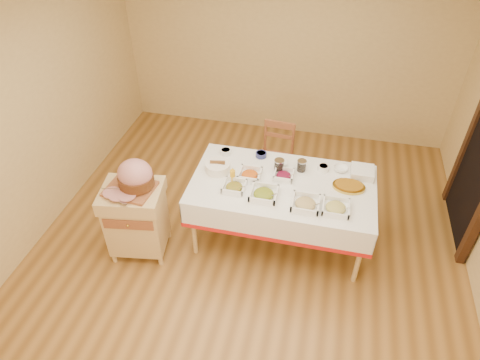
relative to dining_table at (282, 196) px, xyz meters
name	(u,v)px	position (x,y,z in m)	size (l,w,h in m)	color
room_shell	(248,152)	(-0.30, -0.30, 0.70)	(5.00, 5.00, 5.00)	olive
dining_table	(282,196)	(0.00, 0.00, 0.00)	(1.82, 1.02, 0.76)	#D8B677
butcher_cart	(136,217)	(-1.39, -0.50, -0.13)	(0.65, 0.57, 0.82)	#D8B677
dining_chair	(275,158)	(-0.20, 0.83, -0.15)	(0.42, 0.41, 0.88)	#975531
ham_on_board	(135,177)	(-1.34, -0.47, 0.36)	(0.47, 0.45, 0.31)	#975531
serving_dish_a	(234,187)	(-0.45, -0.20, 0.19)	(0.22, 0.22, 0.10)	white
serving_dish_b	(264,194)	(-0.15, -0.24, 0.20)	(0.26, 0.26, 0.10)	white
serving_dish_c	(306,204)	(0.25, -0.28, 0.20)	(0.26, 0.26, 0.10)	white
serving_dish_d	(336,208)	(0.53, -0.27, 0.19)	(0.25, 0.25, 0.09)	white
serving_dish_e	(250,175)	(-0.34, 0.02, 0.20)	(0.23, 0.22, 0.11)	white
serving_dish_f	(284,175)	(-0.01, 0.09, 0.19)	(0.21, 0.20, 0.09)	white
small_bowl_left	(226,151)	(-0.68, 0.36, 0.19)	(0.12, 0.12, 0.05)	white
small_bowl_mid	(261,154)	(-0.30, 0.40, 0.19)	(0.12, 0.12, 0.05)	navy
small_bowl_right	(323,168)	(0.37, 0.31, 0.19)	(0.11, 0.11, 0.06)	white
bowl_white_imported	(281,163)	(-0.07, 0.31, 0.18)	(0.14, 0.14, 0.03)	white
bowl_small_imported	(341,169)	(0.55, 0.34, 0.18)	(0.14, 0.14, 0.04)	white
preserve_jar_left	(279,166)	(-0.07, 0.20, 0.22)	(0.10, 0.10, 0.13)	silver
preserve_jar_right	(302,166)	(0.15, 0.25, 0.22)	(0.10, 0.10, 0.12)	silver
mustard_bottle	(233,175)	(-0.50, -0.08, 0.24)	(0.05, 0.05, 0.17)	gold
bread_basket	(218,167)	(-0.69, 0.05, 0.21)	(0.26, 0.26, 0.11)	white
plate_stack	(362,172)	(0.76, 0.31, 0.20)	(0.23, 0.23, 0.08)	white
brass_platter	(349,186)	(0.64, 0.08, 0.18)	(0.32, 0.23, 0.04)	gold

